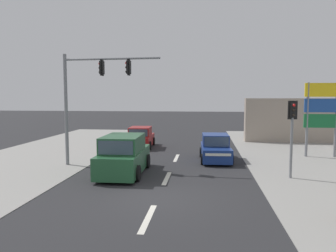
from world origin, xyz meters
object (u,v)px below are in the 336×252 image
Objects in this scene: hatchback_crossing_left at (141,138)px; hatchback_oncoming_near at (215,149)px; suv_oncoming_mid at (124,156)px; traffic_signal_mast at (88,89)px; pedestal_signal_right_kerb at (292,126)px; shopping_plaza_sign at (322,109)px.

hatchback_oncoming_near is at bearing -39.40° from hatchback_crossing_left.
hatchback_crossing_left is at bearing 140.60° from hatchback_oncoming_near.
hatchback_oncoming_near is 5.96m from suv_oncoming_mid.
traffic_signal_mast is 1.69× the size of pedestal_signal_right_kerb.
suv_oncoming_mid is at bearing -139.39° from hatchback_oncoming_near.
hatchback_crossing_left is (-11.82, 2.53, -2.28)m from shopping_plaza_sign.
shopping_plaza_sign is 12.30m from hatchback_crossing_left.
hatchback_oncoming_near is at bearing 40.61° from suv_oncoming_mid.
traffic_signal_mast is at bearing 145.15° from suv_oncoming_mid.
shopping_plaza_sign is at bearing 17.20° from traffic_signal_mast.
pedestal_signal_right_kerb is 7.96m from suv_oncoming_mid.
shopping_plaza_sign reaches higher than pedestal_signal_right_kerb.
suv_oncoming_mid is at bearing -84.44° from hatchback_crossing_left.
traffic_signal_mast is 1.62× the size of hatchback_oncoming_near.
traffic_signal_mast is at bearing -161.49° from hatchback_oncoming_near.
traffic_signal_mast is 7.96m from hatchback_oncoming_near.
shopping_plaza_sign is at bearing 60.83° from pedestal_signal_right_kerb.
hatchback_oncoming_near and hatchback_crossing_left have the same top height.
hatchback_crossing_left is at bearing 77.38° from traffic_signal_mast.
suv_oncoming_mid is (-7.81, 0.03, -1.53)m from pedestal_signal_right_kerb.
traffic_signal_mast is 13.98m from shopping_plaza_sign.
shopping_plaza_sign is 1.24× the size of hatchback_crossing_left.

